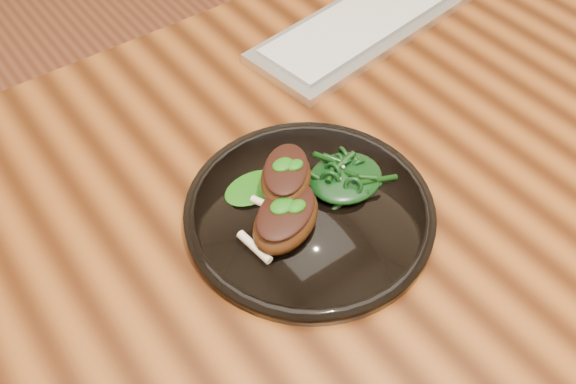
# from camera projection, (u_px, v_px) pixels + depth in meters

# --- Properties ---
(desk) EXTENTS (1.60, 0.80, 0.75)m
(desk) POSITION_uv_depth(u_px,v_px,m) (322.00, 208.00, 0.90)
(desk) COLOR #371706
(desk) RESTS_ON ground
(plate) EXTENTS (0.30, 0.30, 0.02)m
(plate) POSITION_uv_depth(u_px,v_px,m) (309.00, 212.00, 0.77)
(plate) COLOR black
(plate) RESTS_ON desk
(lamb_chop_front) EXTENTS (0.12, 0.11, 0.05)m
(lamb_chop_front) POSITION_uv_depth(u_px,v_px,m) (285.00, 218.00, 0.73)
(lamb_chop_front) COLOR #41200C
(lamb_chop_front) RESTS_ON plate
(lamb_chop_back) EXTENTS (0.11, 0.11, 0.04)m
(lamb_chop_back) POSITION_uv_depth(u_px,v_px,m) (286.00, 176.00, 0.75)
(lamb_chop_back) COLOR #41200C
(lamb_chop_back) RESTS_ON plate
(herb_smear) EXTENTS (0.08, 0.05, 0.00)m
(herb_smear) POSITION_uv_depth(u_px,v_px,m) (253.00, 188.00, 0.79)
(herb_smear) COLOR #0C4707
(herb_smear) RESTS_ON plate
(greens_heap) EXTENTS (0.09, 0.09, 0.04)m
(greens_heap) POSITION_uv_depth(u_px,v_px,m) (346.00, 174.00, 0.78)
(greens_heap) COLOR black
(greens_heap) RESTS_ON plate
(keyboard) EXTENTS (0.50, 0.21, 0.02)m
(keyboard) POSITION_uv_depth(u_px,v_px,m) (382.00, 13.00, 1.05)
(keyboard) COLOR silver
(keyboard) RESTS_ON desk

